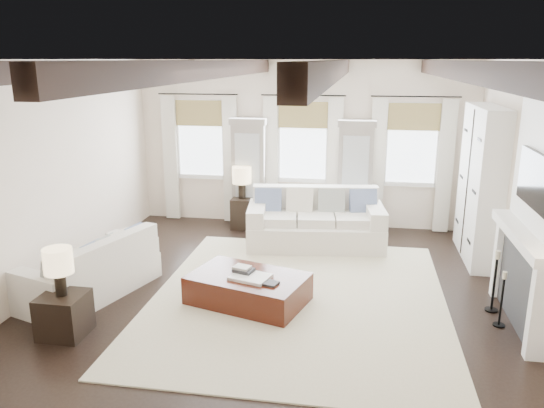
% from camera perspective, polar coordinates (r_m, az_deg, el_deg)
% --- Properties ---
extents(ground, '(7.50, 7.50, 0.00)m').
position_cam_1_polar(ground, '(7.28, -0.16, -10.79)').
color(ground, black).
rests_on(ground, ground).
extents(room_shell, '(6.54, 7.54, 3.22)m').
position_cam_1_polar(room_shell, '(7.46, 6.70, 5.07)').
color(room_shell, '#F4E1CB').
rests_on(room_shell, ground).
extents(area_rug, '(3.99, 4.64, 0.02)m').
position_cam_1_polar(area_rug, '(7.45, 2.84, -10.09)').
color(area_rug, beige).
rests_on(area_rug, ground).
extents(sofa_back, '(2.46, 1.35, 1.01)m').
position_cam_1_polar(sofa_back, '(9.38, 4.68, -2.11)').
color(sofa_back, white).
rests_on(sofa_back, ground).
extents(sofa_left, '(1.45, 2.15, 0.84)m').
position_cam_1_polar(sofa_left, '(7.82, -18.62, -6.95)').
color(sofa_left, white).
rests_on(sofa_left, ground).
extents(ottoman, '(1.72, 1.34, 0.40)m').
position_cam_1_polar(ottoman, '(7.26, -2.58, -9.12)').
color(ottoman, black).
rests_on(ottoman, ground).
extents(tray, '(0.59, 0.51, 0.04)m').
position_cam_1_polar(tray, '(7.08, -2.34, -7.85)').
color(tray, white).
rests_on(tray, ottoman).
extents(book_lower, '(0.31, 0.27, 0.04)m').
position_cam_1_polar(book_lower, '(7.19, -3.07, -7.13)').
color(book_lower, '#262628').
rests_on(book_lower, tray).
extents(book_upper, '(0.26, 0.23, 0.03)m').
position_cam_1_polar(book_upper, '(7.20, -3.24, -6.81)').
color(book_upper, beige).
rests_on(book_upper, book_lower).
extents(book_loose, '(0.28, 0.24, 0.03)m').
position_cam_1_polar(book_loose, '(6.91, -0.36, -8.50)').
color(book_loose, '#262628').
rests_on(book_loose, ottoman).
extents(side_table_front, '(0.52, 0.52, 0.52)m').
position_cam_1_polar(side_table_front, '(6.92, -21.46, -11.03)').
color(side_table_front, black).
rests_on(side_table_front, ground).
extents(lamp_front, '(0.34, 0.34, 0.58)m').
position_cam_1_polar(lamp_front, '(6.66, -22.00, -5.97)').
color(lamp_front, black).
rests_on(lamp_front, side_table_front).
extents(side_table_back, '(0.40, 0.40, 0.60)m').
position_cam_1_polar(side_table_back, '(10.35, -3.20, -0.99)').
color(side_table_back, black).
rests_on(side_table_back, ground).
extents(lamp_back, '(0.36, 0.36, 0.62)m').
position_cam_1_polar(lamp_back, '(10.17, -3.26, 2.93)').
color(lamp_back, black).
rests_on(lamp_back, side_table_back).
extents(candlestick_near, '(0.15, 0.15, 0.72)m').
position_cam_1_polar(candlestick_near, '(7.20, 23.44, -9.80)').
color(candlestick_near, black).
rests_on(candlestick_near, ground).
extents(candlestick_far, '(0.17, 0.17, 0.84)m').
position_cam_1_polar(candlestick_far, '(7.55, 22.76, -8.17)').
color(candlestick_far, black).
rests_on(candlestick_far, ground).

